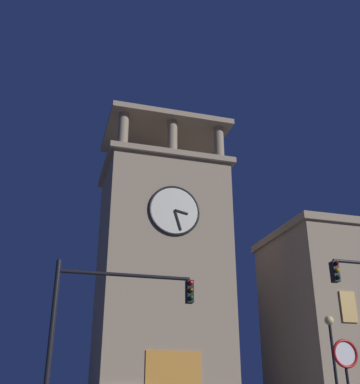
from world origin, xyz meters
name	(u,v)px	position (x,y,z in m)	size (l,w,h in m)	color
clocktower	(162,278)	(-2.73, -4.96, 8.82)	(8.70, 6.81, 22.05)	gray
traffic_signal_mid	(103,319)	(2.78, 10.21, 3.83)	(4.50, 0.41, 5.58)	black
street_lamp	(333,350)	(-8.62, 4.90, 3.61)	(0.44, 0.44, 5.18)	black
no_horn_sign	(346,364)	(-3.59, 13.26, 2.43)	(0.78, 0.14, 3.09)	black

